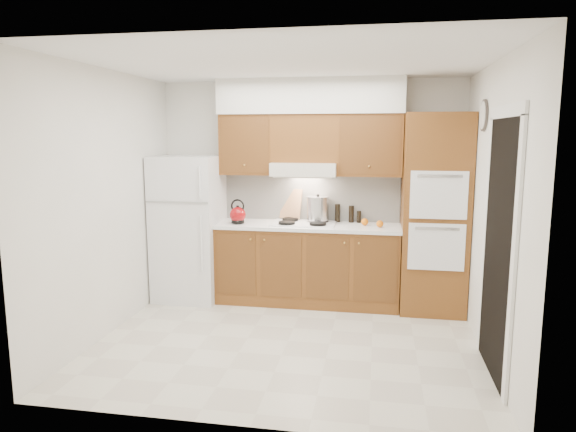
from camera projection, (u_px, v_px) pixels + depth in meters
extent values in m
plane|color=beige|center=(288.00, 341.00, 4.95)|extent=(3.60, 3.60, 0.00)
plane|color=white|center=(288.00, 63.00, 4.54)|extent=(3.60, 3.60, 0.00)
cube|color=white|center=(309.00, 191.00, 6.21)|extent=(3.60, 0.02, 2.60)
cube|color=white|center=(108.00, 203.00, 5.05)|extent=(0.02, 3.00, 2.60)
cube|color=white|center=(492.00, 213.00, 4.44)|extent=(0.02, 3.00, 2.60)
cube|color=white|center=(189.00, 228.00, 6.16)|extent=(0.75, 0.72, 1.72)
cube|color=brown|center=(308.00, 265.00, 6.04)|extent=(2.11, 0.60, 0.90)
cube|color=white|center=(308.00, 226.00, 5.96)|extent=(2.13, 0.62, 0.04)
cube|color=white|center=(311.00, 197.00, 6.20)|extent=(2.11, 0.03, 0.56)
cube|color=brown|center=(434.00, 214.00, 5.68)|extent=(0.70, 0.65, 2.20)
cube|color=brown|center=(248.00, 145.00, 6.08)|extent=(0.63, 0.33, 0.70)
cube|color=brown|center=(370.00, 145.00, 5.84)|extent=(0.73, 0.33, 0.70)
cube|color=silver|center=(305.00, 169.00, 5.95)|extent=(0.75, 0.45, 0.15)
cube|color=brown|center=(306.00, 138.00, 5.95)|extent=(0.75, 0.33, 0.55)
cube|color=silver|center=(310.00, 96.00, 5.85)|extent=(2.13, 0.36, 0.40)
cube|color=white|center=(304.00, 223.00, 5.98)|extent=(0.74, 0.50, 0.01)
cube|color=black|center=(498.00, 250.00, 4.14)|extent=(0.02, 0.90, 2.10)
cylinder|color=#3F3833|center=(484.00, 115.00, 4.84)|extent=(0.02, 0.30, 0.30)
sphere|color=maroon|center=(238.00, 215.00, 5.98)|extent=(0.22, 0.22, 0.19)
cube|color=tan|center=(291.00, 204.00, 6.22)|extent=(0.29, 0.18, 0.36)
cylinder|color=silver|center=(318.00, 209.00, 6.05)|extent=(0.31, 0.31, 0.27)
cylinder|color=black|center=(338.00, 213.00, 6.10)|extent=(0.06, 0.06, 0.21)
cylinder|color=black|center=(351.00, 214.00, 6.07)|extent=(0.07, 0.07, 0.20)
cylinder|color=black|center=(359.00, 217.00, 6.04)|extent=(0.06, 0.06, 0.14)
sphere|color=orange|center=(380.00, 224.00, 5.75)|extent=(0.10, 0.10, 0.08)
sphere|color=#D6500B|center=(365.00, 222.00, 5.87)|extent=(0.10, 0.10, 0.08)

